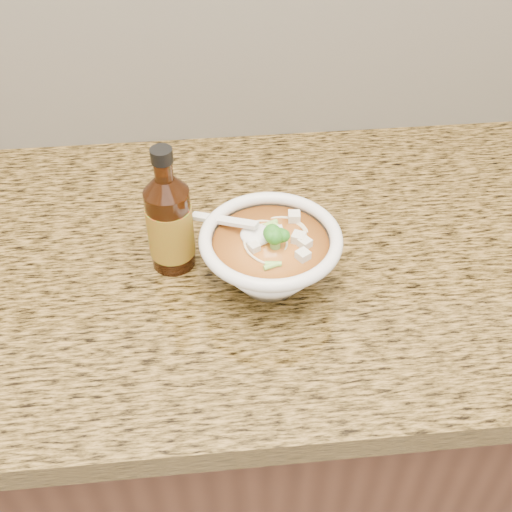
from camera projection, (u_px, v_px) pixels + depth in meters
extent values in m
cube|color=beige|center=(202.00, 1.00, 1.02)|extent=(4.00, 0.02, 0.50)
cube|color=#351B10|center=(229.00, 420.00, 1.29)|extent=(4.00, 0.65, 0.86)
cube|color=olive|center=(220.00, 258.00, 0.98)|extent=(4.00, 0.68, 0.04)
cylinder|color=white|center=(270.00, 279.00, 0.91)|extent=(0.08, 0.08, 0.01)
torus|color=white|center=(271.00, 239.00, 0.86)|extent=(0.20, 0.20, 0.02)
torus|color=beige|center=(279.00, 248.00, 0.86)|extent=(0.13, 0.13, 0.00)
torus|color=beige|center=(271.00, 251.00, 0.86)|extent=(0.13, 0.13, 0.00)
torus|color=beige|center=(264.00, 243.00, 0.87)|extent=(0.06, 0.06, 0.00)
torus|color=beige|center=(266.00, 251.00, 0.86)|extent=(0.09, 0.09, 0.00)
torus|color=beige|center=(262.00, 254.00, 0.86)|extent=(0.08, 0.08, 0.00)
torus|color=beige|center=(265.00, 247.00, 0.87)|extent=(0.10, 0.10, 0.00)
torus|color=beige|center=(282.00, 238.00, 0.89)|extent=(0.10, 0.10, 0.00)
torus|color=beige|center=(276.00, 248.00, 0.88)|extent=(0.08, 0.08, 0.00)
cube|color=silver|center=(247.00, 226.00, 0.88)|extent=(0.02, 0.02, 0.02)
cube|color=silver|center=(301.00, 258.00, 0.84)|extent=(0.02, 0.02, 0.01)
cube|color=silver|center=(304.00, 245.00, 0.86)|extent=(0.02, 0.02, 0.01)
cube|color=silver|center=(249.00, 235.00, 0.87)|extent=(0.02, 0.02, 0.01)
cube|color=silver|center=(305.00, 235.00, 0.87)|extent=(0.02, 0.02, 0.02)
cube|color=silver|center=(279.00, 264.00, 0.83)|extent=(0.02, 0.02, 0.01)
ellipsoid|color=#196014|center=(276.00, 237.00, 0.85)|extent=(0.04, 0.04, 0.03)
cylinder|color=#8ED652|center=(253.00, 253.00, 0.85)|extent=(0.02, 0.01, 0.01)
cylinder|color=#8ED652|center=(282.00, 250.00, 0.85)|extent=(0.02, 0.01, 0.01)
cylinder|color=#8ED652|center=(254.00, 224.00, 0.89)|extent=(0.02, 0.01, 0.01)
cylinder|color=#8ED652|center=(280.00, 229.00, 0.88)|extent=(0.02, 0.01, 0.01)
ellipsoid|color=white|center=(256.00, 235.00, 0.87)|extent=(0.04, 0.04, 0.02)
cube|color=white|center=(224.00, 220.00, 0.88)|extent=(0.09, 0.07, 0.03)
cylinder|color=#401A08|center=(170.00, 228.00, 0.90)|extent=(0.07, 0.07, 0.13)
cylinder|color=#401A08|center=(163.00, 170.00, 0.83)|extent=(0.03, 0.03, 0.03)
cylinder|color=black|center=(162.00, 155.00, 0.82)|extent=(0.03, 0.03, 0.02)
cylinder|color=red|center=(171.00, 230.00, 0.90)|extent=(0.07, 0.07, 0.08)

